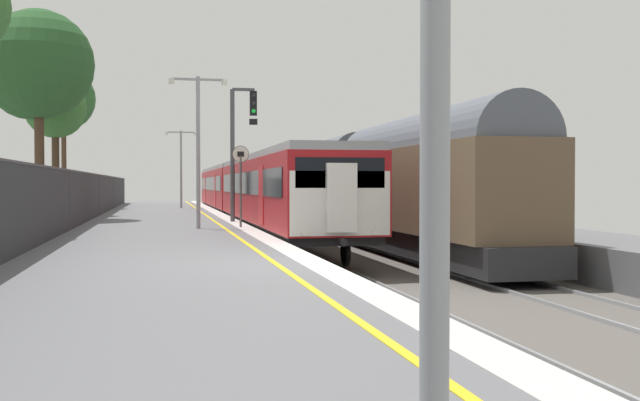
% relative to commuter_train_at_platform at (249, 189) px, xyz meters
% --- Properties ---
extents(ground, '(17.40, 110.00, 1.21)m').
position_rel_commuter_train_at_platform_xyz_m(ground, '(0.54, -25.92, -1.88)').
color(ground, slate).
extents(commuter_train_at_platform, '(2.83, 42.59, 3.81)m').
position_rel_commuter_train_at_platform_xyz_m(commuter_train_at_platform, '(0.00, 0.00, 0.00)').
color(commuter_train_at_platform, maroon).
rests_on(commuter_train_at_platform, ground).
extents(freight_train_adjacent_track, '(2.60, 30.49, 4.78)m').
position_rel_commuter_train_at_platform_xyz_m(freight_train_adjacent_track, '(4.00, -8.62, 0.36)').
color(freight_train_adjacent_track, '#232326').
rests_on(freight_train_adjacent_track, ground).
extents(signal_gantry, '(1.10, 0.24, 5.42)m').
position_rel_commuter_train_at_platform_xyz_m(signal_gantry, '(-1.49, -9.52, 2.10)').
color(signal_gantry, '#47474C').
rests_on(signal_gantry, ground).
extents(speed_limit_sign, '(0.59, 0.08, 2.88)m').
position_rel_commuter_train_at_platform_xyz_m(speed_limit_sign, '(-1.85, -13.68, 0.56)').
color(speed_limit_sign, '#59595B').
rests_on(speed_limit_sign, ground).
extents(platform_lamp_mid, '(2.00, 0.20, 5.20)m').
position_rel_commuter_train_at_platform_xyz_m(platform_lamp_mid, '(-3.33, -14.02, 1.83)').
color(platform_lamp_mid, '#93999E').
rests_on(platform_lamp_mid, ground).
extents(platform_lamp_far, '(2.00, 0.20, 4.95)m').
position_rel_commuter_train_at_platform_xyz_m(platform_lamp_far, '(-3.33, 8.83, 1.70)').
color(platform_lamp_far, '#93999E').
rests_on(platform_lamp_far, ground).
extents(background_tree_left, '(3.91, 3.91, 8.81)m').
position_rel_commuter_train_at_platform_xyz_m(background_tree_left, '(-10.45, 9.23, 5.48)').
color(background_tree_left, '#473323').
rests_on(background_tree_left, ground).
extents(background_tree_centre, '(4.64, 4.64, 8.98)m').
position_rel_commuter_train_at_platform_xyz_m(background_tree_centre, '(-9.81, -6.03, 5.19)').
color(background_tree_centre, '#473323').
rests_on(background_tree_centre, ground).
extents(background_tree_right, '(2.97, 2.97, 6.73)m').
position_rel_commuter_train_at_platform_xyz_m(background_tree_right, '(-9.58, -1.73, 3.87)').
color(background_tree_right, '#473323').
rests_on(background_tree_right, ground).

